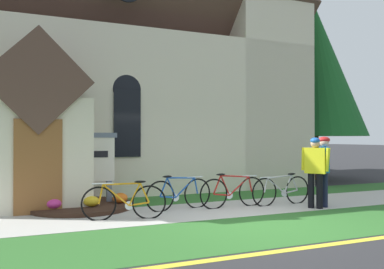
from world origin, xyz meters
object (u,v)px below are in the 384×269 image
church_sign (81,160)px  roadside_conifer (314,70)px  bicycle_red (179,194)px  cyclist_in_yellow_jersey (324,166)px  cyclist_in_orange_jersey (315,167)px  bicycle_yellow (281,190)px  bicycle_silver (233,192)px  bicycle_white (125,202)px

church_sign → roadside_conifer: 10.55m
church_sign → bicycle_red: (2.08, -1.29, -0.78)m
bicycle_red → cyclist_in_yellow_jersey: bearing=-16.8°
church_sign → cyclist_in_orange_jersey: bearing=-25.1°
bicycle_yellow → roadside_conifer: size_ratio=0.24×
bicycle_silver → cyclist_in_yellow_jersey: (2.08, -0.81, 0.63)m
cyclist_in_yellow_jersey → bicycle_yellow: bearing=140.1°
roadside_conifer → bicycle_red: bearing=-150.3°
cyclist_in_orange_jersey → bicycle_white: bearing=173.7°
bicycle_yellow → bicycle_silver: (-1.30, 0.16, 0.01)m
church_sign → bicycle_yellow: (4.69, -1.66, -0.78)m
bicycle_white → bicycle_red: bicycle_red is taller
bicycle_red → roadside_conifer: bearing=29.7°
bicycle_red → roadside_conifer: size_ratio=0.24×
bicycle_yellow → bicycle_red: (-2.61, 0.37, 0.01)m
bicycle_yellow → bicycle_white: (-4.04, -0.25, 0.00)m
church_sign → cyclist_in_orange_jersey: (5.13, -2.40, -0.16)m
bicycle_silver → church_sign: bearing=156.1°
bicycle_white → roadside_conifer: (8.93, 4.89, 4.09)m
cyclist_in_orange_jersey → bicycle_yellow: bearing=120.6°
bicycle_white → cyclist_in_orange_jersey: size_ratio=1.01×
bicycle_silver → cyclist_in_orange_jersey: cyclist_in_orange_jersey is taller
bicycle_yellow → cyclist_in_orange_jersey: size_ratio=1.02×
bicycle_silver → roadside_conifer: roadside_conifer is taller
bicycle_yellow → roadside_conifer: roadside_conifer is taller
bicycle_white → cyclist_in_orange_jersey: bearing=-6.3°
cyclist_in_orange_jersey → cyclist_in_yellow_jersey: (0.35, 0.09, 0.02)m
cyclist_in_orange_jersey → cyclist_in_yellow_jersey: size_ratio=0.99×
bicycle_red → bicycle_silver: bicycle_silver is taller
bicycle_yellow → cyclist_in_yellow_jersey: 1.20m
bicycle_white → cyclist_in_yellow_jersey: cyclist_in_yellow_jersey is taller
bicycle_yellow → cyclist_in_yellow_jersey: bearing=-39.9°
church_sign → bicycle_silver: church_sign is taller
bicycle_yellow → bicycle_white: bearing=-176.5°
cyclist_in_yellow_jersey → bicycle_red: bearing=163.2°
bicycle_yellow → bicycle_white: bicycle_white is taller
bicycle_white → cyclist_in_orange_jersey: (4.48, -0.49, 0.62)m
cyclist_in_orange_jersey → bicycle_red: bearing=160.0°
bicycle_red → cyclist_in_yellow_jersey: size_ratio=1.00×
bicycle_white → bicycle_red: 1.56m
church_sign → bicycle_white: 2.16m
bicycle_red → roadside_conifer: roadside_conifer is taller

